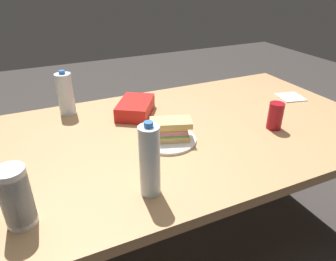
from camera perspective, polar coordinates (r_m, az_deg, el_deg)
The scene contains 10 objects.
ground_plane at distance 1.84m, azimuth 1.41°, elevation -20.49°, with size 8.00×8.00×0.00m, color #383330.
dining_table at distance 1.42m, azimuth 1.71°, elevation -2.74°, with size 1.86×1.02×0.73m.
paper_plate at distance 1.30m, azimuth 0.00°, elevation -1.71°, with size 0.24×0.24×0.01m, color white.
sandwich at distance 1.28m, azimuth 0.16°, elevation 0.16°, with size 0.20×0.14×0.08m.
soda_can_red at distance 1.46m, azimuth 19.14°, elevation 2.56°, with size 0.07×0.07×0.12m, color maroon.
chip_bag at distance 1.54m, azimuth -6.02°, elevation 4.19°, with size 0.23×0.15×0.07m, color red.
water_bottle_tall at distance 1.59m, azimuth -18.35°, elevation 6.40°, with size 0.08×0.08×0.22m.
plastic_cup_stack at distance 0.96m, azimuth -26.17°, elevation -10.99°, with size 0.08×0.08×0.18m.
water_bottle_spare at distance 0.96m, azimuth -3.39°, elevation -5.64°, with size 0.07×0.07×0.26m.
paper_napkin at distance 1.87m, azimuth 21.61°, elevation 5.72°, with size 0.13×0.13×0.01m, color white.
Camera 1 is at (-0.55, -1.09, 1.38)m, focal length 33.13 mm.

